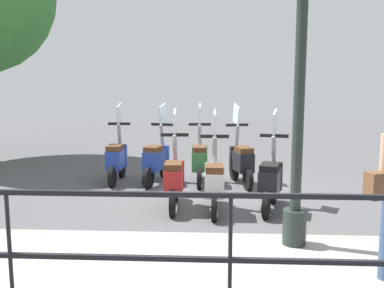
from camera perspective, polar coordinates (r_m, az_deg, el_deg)
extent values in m
plane|color=#4C4C4F|center=(7.36, 3.84, -7.21)|extent=(28.00, 28.00, 0.00)
cube|color=#A39E93|center=(4.33, 4.48, -17.75)|extent=(2.20, 20.00, 0.15)
cube|color=gray|center=(5.30, 4.19, -12.72)|extent=(0.10, 20.00, 0.15)
cube|color=black|center=(2.99, 5.22, -6.82)|extent=(0.04, 16.00, 0.04)
cube|color=black|center=(3.15, 5.10, -15.14)|extent=(0.04, 16.00, 0.04)
cylinder|color=black|center=(3.17, 5.09, -16.01)|extent=(0.03, 0.03, 1.05)
cylinder|color=black|center=(3.50, -23.04, -14.27)|extent=(0.03, 0.03, 1.05)
cylinder|color=#232D28|center=(5.05, 13.49, -10.70)|extent=(0.26, 0.26, 0.40)
cylinder|color=#232D28|center=(4.78, 14.22, 9.56)|extent=(0.12, 0.12, 3.90)
cube|color=brown|center=(4.15, 23.94, -5.04)|extent=(0.22, 0.31, 0.24)
cylinder|color=black|center=(7.13, 10.85, -6.19)|extent=(0.41, 0.18, 0.40)
cylinder|color=black|center=(6.34, 9.88, -8.03)|extent=(0.41, 0.18, 0.40)
cube|color=black|center=(6.58, 10.35, -4.90)|extent=(0.65, 0.43, 0.36)
cube|color=black|center=(6.86, 10.69, -4.20)|extent=(0.19, 0.32, 0.44)
cube|color=black|center=(6.47, 10.32, -3.06)|extent=(0.45, 0.36, 0.10)
cylinder|color=gray|center=(6.85, 10.84, -1.19)|extent=(0.19, 0.12, 0.55)
cube|color=black|center=(6.81, 10.90, 1.09)|extent=(0.17, 0.44, 0.05)
cube|color=silver|center=(6.85, 11.01, 2.81)|extent=(0.38, 0.13, 0.42)
cylinder|color=black|center=(6.96, 3.00, -6.42)|extent=(0.40, 0.08, 0.40)
cylinder|color=black|center=(6.16, 2.97, -8.41)|extent=(0.40, 0.08, 0.40)
cube|color=beige|center=(6.40, 3.00, -5.15)|extent=(0.60, 0.28, 0.36)
cube|color=beige|center=(6.68, 3.01, -4.40)|extent=(0.12, 0.30, 0.44)
cube|color=#4C2D19|center=(6.29, 3.02, -3.26)|extent=(0.40, 0.26, 0.10)
cylinder|color=gray|center=(6.67, 3.04, -1.31)|extent=(0.18, 0.07, 0.55)
cube|color=black|center=(6.63, 3.06, 1.03)|extent=(0.06, 0.44, 0.05)
cube|color=silver|center=(6.67, 3.07, 2.80)|extent=(0.39, 0.03, 0.42)
cylinder|color=black|center=(7.13, -2.19, -6.04)|extent=(0.40, 0.09, 0.40)
cylinder|color=black|center=(6.33, -2.63, -7.93)|extent=(0.40, 0.09, 0.40)
cube|color=#B21E1E|center=(6.58, -2.46, -4.77)|extent=(0.61, 0.30, 0.36)
cube|color=#B21E1E|center=(6.86, -2.30, -4.06)|extent=(0.13, 0.30, 0.44)
cube|color=#4C2D19|center=(6.46, -2.51, -2.93)|extent=(0.41, 0.27, 0.10)
cylinder|color=gray|center=(6.85, -2.29, -1.05)|extent=(0.18, 0.08, 0.55)
cube|color=black|center=(6.81, -2.31, 1.24)|extent=(0.07, 0.44, 0.05)
cube|color=silver|center=(6.85, -2.29, 2.96)|extent=(0.39, 0.04, 0.42)
cylinder|color=black|center=(8.64, 5.63, -3.50)|extent=(0.41, 0.18, 0.40)
cylinder|color=black|center=(7.87, 7.47, -4.72)|extent=(0.41, 0.18, 0.40)
cube|color=black|center=(8.12, 6.73, -2.28)|extent=(0.65, 0.43, 0.36)
cube|color=black|center=(8.39, 6.10, -1.78)|extent=(0.19, 0.32, 0.44)
cube|color=#4C2D19|center=(8.02, 6.92, -0.75)|extent=(0.45, 0.35, 0.10)
cylinder|color=gray|center=(8.39, 6.01, 0.67)|extent=(0.19, 0.12, 0.55)
cube|color=black|center=(8.36, 6.04, 2.54)|extent=(0.17, 0.44, 0.05)
cube|color=silver|center=(8.39, 5.93, 3.94)|extent=(0.38, 0.13, 0.42)
cylinder|color=black|center=(8.72, 1.04, -3.35)|extent=(0.40, 0.09, 0.40)
cylinder|color=black|center=(7.91, 0.97, -4.58)|extent=(0.40, 0.09, 0.40)
cube|color=#2D6B38|center=(8.18, 1.00, -2.15)|extent=(0.61, 0.29, 0.36)
cube|color=#2D6B38|center=(8.46, 1.03, -1.65)|extent=(0.13, 0.30, 0.44)
cube|color=#4C2D19|center=(8.07, 1.00, -0.63)|extent=(0.41, 0.27, 0.10)
cylinder|color=gray|center=(8.46, 1.04, 0.79)|extent=(0.18, 0.07, 0.55)
cube|color=black|center=(8.43, 1.05, 2.64)|extent=(0.07, 0.44, 0.05)
cube|color=silver|center=(8.47, 1.06, 4.03)|extent=(0.39, 0.04, 0.42)
cylinder|color=black|center=(8.70, -3.57, -3.39)|extent=(0.41, 0.19, 0.40)
cylinder|color=black|center=(7.96, -5.85, -4.55)|extent=(0.41, 0.19, 0.40)
cube|color=navy|center=(8.20, -4.92, -2.15)|extent=(0.65, 0.43, 0.36)
cube|color=navy|center=(8.45, -4.13, -1.68)|extent=(0.20, 0.32, 0.44)
cube|color=#4C2D19|center=(8.09, -5.14, -0.64)|extent=(0.46, 0.36, 0.10)
cylinder|color=gray|center=(8.45, -4.00, 0.76)|extent=(0.19, 0.12, 0.55)
cube|color=black|center=(8.42, -4.02, 2.61)|extent=(0.18, 0.44, 0.05)
cube|color=silver|center=(8.46, -3.87, 4.00)|extent=(0.38, 0.13, 0.42)
cylinder|color=black|center=(8.95, -9.31, -3.15)|extent=(0.40, 0.08, 0.40)
cylinder|color=black|center=(8.16, -10.59, -4.32)|extent=(0.40, 0.08, 0.40)
cube|color=navy|center=(8.42, -10.10, -1.97)|extent=(0.60, 0.29, 0.36)
cube|color=navy|center=(8.69, -9.66, -1.49)|extent=(0.12, 0.30, 0.44)
cube|color=#4C2D19|center=(8.31, -10.26, -0.50)|extent=(0.40, 0.26, 0.10)
cylinder|color=gray|center=(8.70, -9.63, 0.88)|extent=(0.18, 0.07, 0.55)
cube|color=black|center=(8.67, -9.68, 2.68)|extent=(0.06, 0.44, 0.05)
cube|color=silver|center=(8.71, -9.62, 4.03)|extent=(0.39, 0.03, 0.42)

